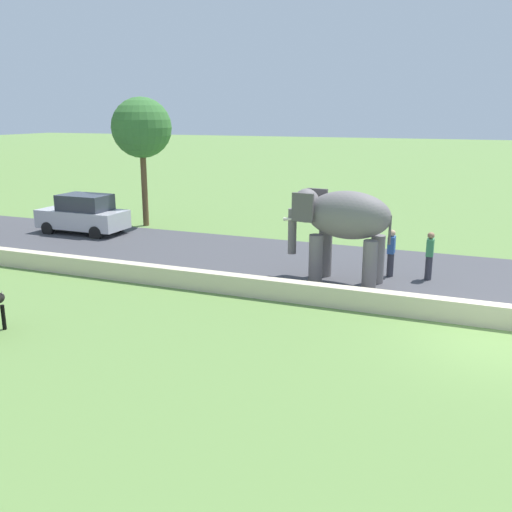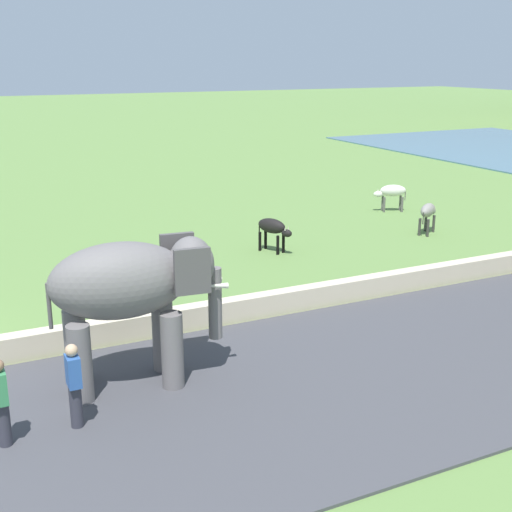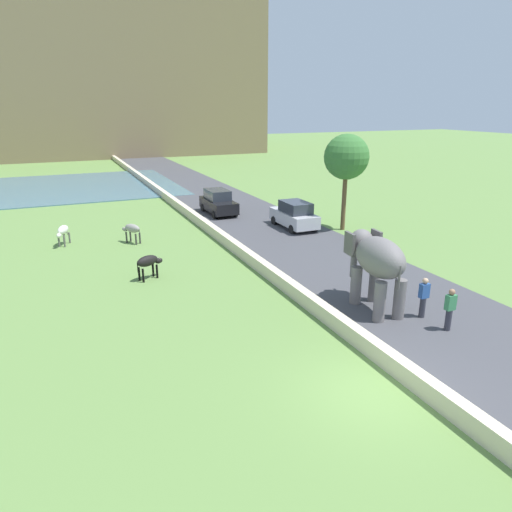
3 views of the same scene
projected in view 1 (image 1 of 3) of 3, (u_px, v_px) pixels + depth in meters
The scene contains 7 objects.
ground_plane at pixel (496, 344), 13.33m from camera, with size 220.00×220.00×0.00m, color #608442.
road_surface at pixel (8, 235), 24.99m from camera, with size 7.00×120.00×0.06m, color #424247.
elephant at pixel (341, 221), 17.58m from camera, with size 1.67×3.53×2.99m.
person_beside_elephant at pixel (430, 255), 18.07m from camera, with size 0.36×0.22×1.63m.
person_trailing at pixel (391, 252), 18.43m from camera, with size 0.36×0.22×1.63m.
car_silver at pixel (83, 214), 25.14m from camera, with size 1.82×4.02×1.80m.
tree_near at pixel (142, 128), 26.16m from camera, with size 2.80×2.80×6.04m.
Camera 1 is at (-13.62, 0.70, 5.33)m, focal length 39.46 mm.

